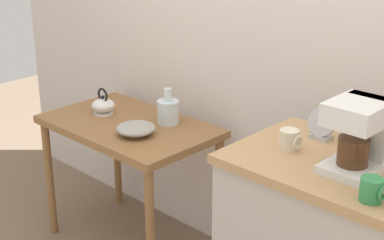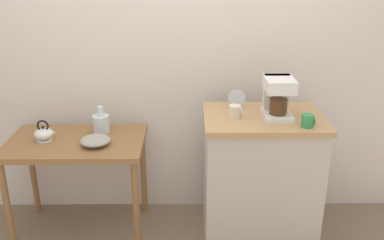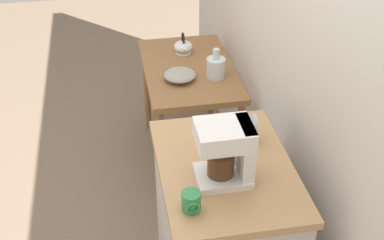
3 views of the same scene
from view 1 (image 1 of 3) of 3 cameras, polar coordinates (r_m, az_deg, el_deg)
back_wall at (r=2.68m, az=11.00°, el=11.33°), size 4.40×0.10×2.80m
wooden_table at (r=3.11m, az=-6.15°, el=-1.89°), size 0.92×0.57×0.72m
bowl_stoneware at (r=2.90m, az=-5.51°, el=-0.83°), size 0.20×0.20×0.06m
teakettle at (r=3.21m, az=-8.65°, el=1.41°), size 0.15×0.12×0.15m
glass_carafe_vase at (r=3.03m, az=-2.35°, el=0.89°), size 0.12×0.12×0.19m
coffee_maker at (r=2.11m, az=16.04°, el=-1.16°), size 0.18×0.22×0.26m
mug_small_cream at (r=2.26m, az=9.51°, el=-1.93°), size 0.08×0.08×0.08m
mug_tall_green at (r=1.94m, az=17.17°, el=-6.54°), size 0.08×0.07×0.08m
table_clock at (r=2.38m, az=12.53°, el=-0.52°), size 0.12×0.06×0.13m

